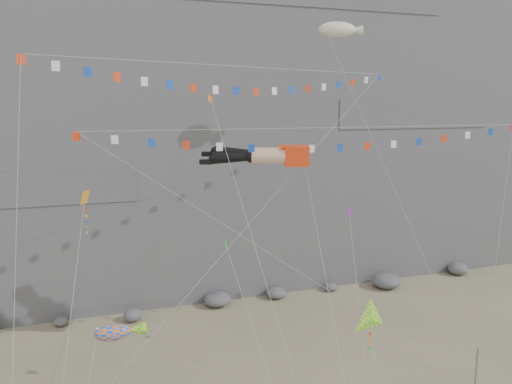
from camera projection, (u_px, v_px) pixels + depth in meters
cliff at (183, 51)px, 57.39m from camera, size 80.00×28.00×50.00m
talus_boulders at (217, 300)px, 47.64m from camera, size 60.00×3.00×1.20m
anchor_pole_right at (476, 374)px, 32.25m from camera, size 0.12×0.12×3.62m
legs_kite at (266, 156)px, 35.80m from camera, size 7.98×18.23×21.63m
flag_banner_upper at (246, 67)px, 34.81m from camera, size 29.29×15.35×28.37m
flag_banner_lower at (327, 128)px, 35.68m from camera, size 33.83×8.03×20.68m
harlequin_kite at (85, 199)px, 28.37m from camera, size 3.34×7.34×15.37m
fish_windsock at (113, 333)px, 26.73m from camera, size 4.37×4.38×8.31m
delta_kite at (371, 319)px, 29.91m from camera, size 2.99×4.86×8.34m
blimp_windsock at (338, 30)px, 40.82m from camera, size 7.50×13.29×28.34m
small_kite_a at (213, 109)px, 33.23m from camera, size 3.16×13.93×23.66m
small_kite_b at (350, 216)px, 35.36m from camera, size 3.73×9.70×14.92m
small_kite_c at (227, 249)px, 30.45m from camera, size 2.22×9.73×14.00m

